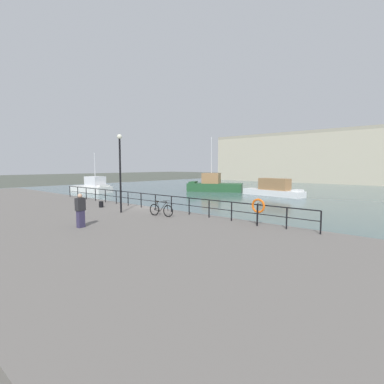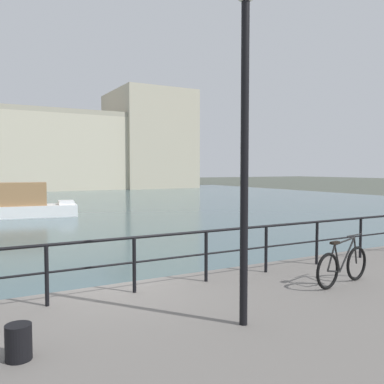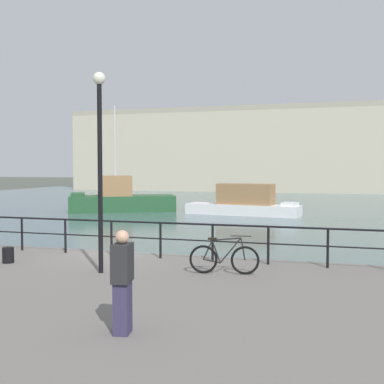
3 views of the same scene
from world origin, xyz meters
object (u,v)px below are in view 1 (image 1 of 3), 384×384
object	(u,v)px
quay_lamp_post	(120,163)
standing_person	(80,210)
moored_harbor_tender	(93,187)
parked_bicycle	(161,210)
moored_cabin_cruiser	(274,189)
mooring_bollard	(101,204)
life_ring_stand	(258,207)
harbor_building	(382,155)
moored_small_launch	(214,185)

from	to	relation	value
quay_lamp_post	standing_person	distance (m)	5.33
moored_harbor_tender	parked_bicycle	distance (m)	27.35
moored_cabin_cruiser	mooring_bollard	distance (m)	23.23
mooring_bollard	parked_bicycle	bearing A→B (deg)	3.36
parked_bicycle	standing_person	xyz separation A→B (m)	(-0.54, -4.86, 0.47)
moored_harbor_tender	life_ring_stand	bearing A→B (deg)	-26.94
moored_harbor_tender	quay_lamp_post	xyz separation A→B (m)	(22.45, -10.69, 3.14)
harbor_building	parked_bicycle	world-z (taller)	harbor_building
moored_cabin_cruiser	standing_person	bearing A→B (deg)	-75.14
moored_harbor_tender	standing_person	xyz separation A→B (m)	(24.95, -14.77, 0.80)
moored_small_launch	standing_person	xyz separation A→B (m)	(13.11, -27.80, 0.67)
moored_cabin_cruiser	quay_lamp_post	world-z (taller)	quay_lamp_post
moored_small_launch	parked_bicycle	xyz separation A→B (m)	(13.65, -22.94, 0.19)
moored_harbor_tender	quay_lamp_post	distance (m)	25.06
moored_small_launch	parked_bicycle	bearing A→B (deg)	93.13
moored_cabin_cruiser	mooring_bollard	world-z (taller)	moored_cabin_cruiser
harbor_building	moored_cabin_cruiser	distance (m)	36.96
life_ring_stand	mooring_bollard	bearing A→B (deg)	-171.71
harbor_building	life_ring_stand	xyz separation A→B (m)	(3.93, -57.53, -4.24)
parked_bicycle	standing_person	world-z (taller)	standing_person
moored_harbor_tender	moored_small_launch	world-z (taller)	moored_small_launch
quay_lamp_post	moored_cabin_cruiser	bearing A→B (deg)	92.11
moored_harbor_tender	moored_cabin_cruiser	bearing A→B (deg)	19.08
parked_bicycle	moored_cabin_cruiser	bearing A→B (deg)	90.26
harbor_building	standing_person	bearing A→B (deg)	-92.16
moored_small_launch	quay_lamp_post	bearing A→B (deg)	86.49
harbor_building	moored_cabin_cruiser	bearing A→B (deg)	-99.06
moored_harbor_tender	mooring_bollard	world-z (taller)	moored_harbor_tender
moored_cabin_cruiser	parked_bicycle	xyz separation A→B (m)	(3.90, -22.76, 0.30)
parked_bicycle	life_ring_stand	world-z (taller)	life_ring_stand
harbor_building	mooring_bollard	distance (m)	60.01
mooring_bollard	moored_small_launch	bearing A→B (deg)	107.87
moored_cabin_cruiser	life_ring_stand	bearing A→B (deg)	-57.69
harbor_building	parked_bicycle	xyz separation A→B (m)	(-1.86, -58.91, -4.83)
life_ring_stand	standing_person	xyz separation A→B (m)	(-6.33, -6.24, -0.11)
moored_cabin_cruiser	moored_small_launch	bearing A→B (deg)	-173.14
moored_small_launch	standing_person	distance (m)	30.74
moored_cabin_cruiser	parked_bicycle	size ratio (longest dim) A/B	4.75
moored_cabin_cruiser	mooring_bollard	xyz separation A→B (m)	(-2.23, -23.12, 0.13)
harbor_building	moored_cabin_cruiser	world-z (taller)	harbor_building
moored_cabin_cruiser	life_ring_stand	xyz separation A→B (m)	(9.70, -21.38, 0.88)
moored_small_launch	standing_person	bearing A→B (deg)	87.63
moored_harbor_tender	parked_bicycle	world-z (taller)	moored_harbor_tender
parked_bicycle	moored_small_launch	bearing A→B (deg)	111.29
life_ring_stand	quay_lamp_post	world-z (taller)	quay_lamp_post
moored_cabin_cruiser	standing_person	distance (m)	27.83
moored_small_launch	life_ring_stand	distance (m)	29.05
moored_harbor_tender	mooring_bollard	size ratio (longest dim) A/B	14.40
moored_small_launch	moored_cabin_cruiser	bearing A→B (deg)	151.32
moored_cabin_cruiser	harbor_building	bearing A→B (deg)	88.86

